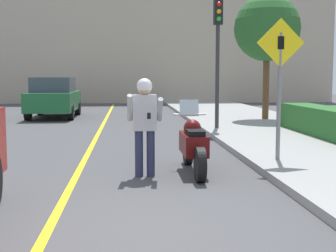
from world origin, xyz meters
TOP-DOWN VIEW (x-y plane):
  - ground_plane at (0.00, 0.00)m, footprint 80.00×80.00m
  - road_center_line at (-0.60, 6.00)m, footprint 0.12×36.00m
  - building_backdrop at (0.00, 26.00)m, footprint 28.00×1.20m
  - motorcycle at (1.46, 3.14)m, footprint 0.62×2.15m
  - person_biker at (0.58, 2.87)m, footprint 0.59×0.46m
  - crossing_sign at (3.15, 3.58)m, footprint 0.91×0.08m
  - traffic_light at (3.04, 9.19)m, footprint 0.26×0.30m
  - hedge_row at (5.60, 6.61)m, footprint 0.90×5.79m
  - street_tree at (5.45, 12.12)m, footprint 2.44×2.44m
  - parked_car_green at (-2.78, 14.86)m, footprint 1.88×4.20m
  - parked_car_white at (-3.73, 21.19)m, footprint 1.88×4.20m

SIDE VIEW (x-z plane):
  - ground_plane at x=0.00m, z-range 0.00..0.00m
  - road_center_line at x=-0.60m, z-range 0.00..0.01m
  - motorcycle at x=1.46m, z-range -0.15..1.13m
  - hedge_row at x=5.60m, z-range 0.13..0.88m
  - parked_car_green at x=-2.78m, z-range 0.02..1.70m
  - parked_car_white at x=-3.73m, z-range 0.02..1.70m
  - person_biker at x=0.58m, z-range 0.18..1.86m
  - crossing_sign at x=3.15m, z-range 0.41..3.06m
  - traffic_light at x=3.04m, z-range 0.89..4.79m
  - street_tree at x=5.45m, z-range 1.18..5.77m
  - building_backdrop at x=0.00m, z-range 0.00..7.07m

